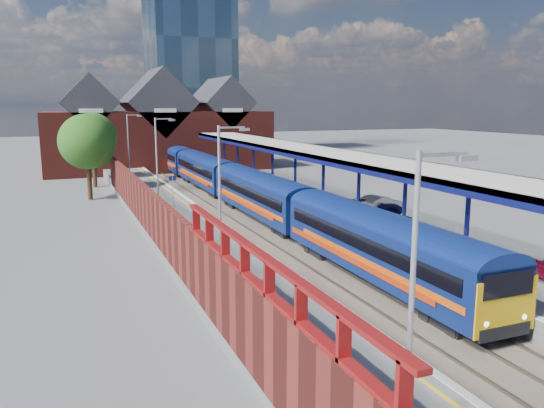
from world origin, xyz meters
The scene contains 23 objects.
ground centered at (0.00, 30.00, 0.00)m, with size 240.00×240.00×0.00m, color #5B5B5E.
ballast_bed centered at (0.00, 20.00, 0.03)m, with size 6.00×76.00×0.06m, color #473D33.
rails centered at (0.00, 20.00, 0.12)m, with size 4.51×76.00×0.14m.
left_platform centered at (-5.50, 20.00, 0.50)m, with size 5.00×76.00×1.00m, color #565659.
right_platform centered at (6.00, 20.00, 0.50)m, with size 6.00×76.00×1.00m, color #565659.
coping_left centered at (-3.15, 20.00, 1.02)m, with size 0.30×76.00×0.05m, color silver.
coping_right centered at (3.15, 20.00, 1.02)m, with size 0.30×76.00×0.05m, color silver.
yellow_line centered at (-3.75, 20.00, 1.01)m, with size 0.14×76.00×0.01m, color yellow.
train centered at (1.49, 29.79, 2.12)m, with size 2.88×65.91×3.45m.
canopy centered at (5.48, 21.95, 5.25)m, with size 4.50×52.00×4.48m.
lamp_post_a centered at (-6.36, -8.00, 4.99)m, with size 1.48×0.18×7.00m.
lamp_post_b centered at (-6.36, 6.00, 4.99)m, with size 1.48×0.18×7.00m.
lamp_post_c centered at (-6.36, 22.00, 4.99)m, with size 1.48×0.18×7.00m.
lamp_post_d centered at (-6.36, 38.00, 4.99)m, with size 1.48×0.18×7.00m.
platform_sign centered at (-5.00, 24.00, 2.69)m, with size 0.55×0.08×2.50m.
brick_wall centered at (-8.10, 13.54, 2.45)m, with size 0.35×50.00×3.86m.
station_building centered at (0.00, 58.00, 5.45)m, with size 30.00×12.12×13.78m.
glass_tower centered at (10.00, 80.00, 20.20)m, with size 14.20×14.20×40.30m.
tree_near centered at (-10.35, 35.91, 5.35)m, with size 5.20×5.20×8.10m.
tree_far centered at (-9.35, 43.91, 5.35)m, with size 5.20×5.20×8.10m.
parked_car_silver centered at (8.50, 15.88, 1.68)m, with size 1.44×4.14×1.36m, color #A8A8AD.
parked_car_dark centered at (6.55, 11.68, 1.56)m, with size 1.55×3.83×1.11m, color black.
parked_car_blue centered at (7.93, 15.78, 1.61)m, with size 2.04×4.42×1.23m, color navy.
Camera 1 is at (-13.14, -16.62, 8.88)m, focal length 35.00 mm.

